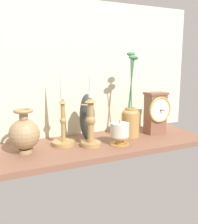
{
  "coord_description": "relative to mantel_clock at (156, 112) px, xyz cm",
  "views": [
    {
      "loc": [
        -51.36,
        -103.08,
        35.25
      ],
      "look_at": [
        -2.08,
        0.0,
        14.0
      ],
      "focal_mm": 42.06,
      "sensor_mm": 36.0,
      "label": 1
    }
  ],
  "objects": [
    {
      "name": "brass_vase_jar",
      "position": [
        -14.73,
        0.5,
        -1.4
      ],
      "size": [
        8.74,
        8.74,
        40.61
      ],
      "color": "#AF8247",
      "rests_on": "ground_plane"
    },
    {
      "name": "tall_ceramic_vase",
      "position": [
        -35.58,
        5.05,
        -0.07
      ],
      "size": [
        7.02,
        7.02,
        21.54
      ],
      "color": "#2E3533",
      "rests_on": "ground_plane"
    },
    {
      "name": "candlestick_tall_center",
      "position": [
        -38.16,
        -4.95,
        0.49
      ],
      "size": [
        8.85,
        8.85,
        39.13
      ],
      "color": "#A27E4A",
      "rests_on": "ground_plane"
    },
    {
      "name": "candlestick_tall_left",
      "position": [
        -48.5,
        1.1,
        0.03
      ],
      "size": [
        9.88,
        9.88,
        40.13
      ],
      "color": "#A08249",
      "rests_on": "ground_plane"
    },
    {
      "name": "brass_vase_bulbous",
      "position": [
        -65.41,
        -1.83,
        -2.91
      ],
      "size": [
        12.23,
        12.23,
        17.79
      ],
      "color": "#A08259",
      "rests_on": "ground_plane"
    },
    {
      "name": "ground_plane",
      "position": [
        -30.62,
        -1.72,
        -12.18
      ],
      "size": [
        100.0,
        36.0,
        2.4
      ],
      "primitive_type": "cube",
      "color": "brown"
    },
    {
      "name": "back_wall",
      "position": [
        -30.62,
        16.78,
        21.52
      ],
      "size": [
        120.0,
        2.0,
        65.0
      ],
      "primitive_type": "cube",
      "color": "beige",
      "rests_on": "ground_plane"
    },
    {
      "name": "mantel_clock",
      "position": [
        0.0,
        0.0,
        0.0
      ],
      "size": [
        12.92,
        9.66,
        21.06
      ],
      "color": "brown",
      "rests_on": "ground_plane"
    },
    {
      "name": "pillar_candle_front",
      "position": [
        -25.7,
        -8.09,
        -5.65
      ],
      "size": [
        8.8,
        8.8,
        10.78
      ],
      "color": "#B58842",
      "rests_on": "ground_plane"
    }
  ]
}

